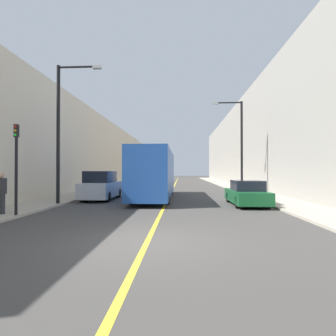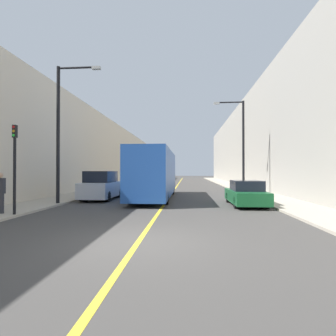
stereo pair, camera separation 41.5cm
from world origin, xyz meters
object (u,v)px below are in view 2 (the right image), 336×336
at_px(car_right_near, 246,194).
at_px(pedestrian, 0,192).
at_px(street_lamp_left, 62,125).
at_px(parked_suv_left, 102,186).
at_px(street_lamp_right, 241,140).
at_px(traffic_light, 15,165).
at_px(bus, 155,173).

bearing_deg(car_right_near, pedestrian, -159.41).
distance_m(car_right_near, street_lamp_left, 11.48).
relative_size(parked_suv_left, street_lamp_right, 0.57).
relative_size(car_right_near, street_lamp_right, 0.54).
xyz_separation_m(parked_suv_left, street_lamp_right, (10.57, 5.11, 3.72)).
xyz_separation_m(street_lamp_left, traffic_light, (-0.12, -4.01, -2.44)).
distance_m(traffic_light, pedestrian, 1.45).
height_order(street_lamp_right, traffic_light, street_lamp_right).
height_order(bus, parked_suv_left, bus).
bearing_deg(pedestrian, street_lamp_left, 76.12).
bearing_deg(traffic_light, pedestrian, 165.92).
relative_size(bus, traffic_light, 2.73).
xyz_separation_m(parked_suv_left, traffic_light, (-1.52, -7.07, 1.32)).
xyz_separation_m(street_lamp_right, pedestrian, (-12.91, -11.97, -3.57)).
distance_m(street_lamp_left, pedestrian, 5.33).
xyz_separation_m(car_right_near, street_lamp_left, (-10.74, -0.59, 4.02)).
bearing_deg(pedestrian, bus, 52.46).
relative_size(bus, street_lamp_left, 1.32).
distance_m(bus, traffic_light, 9.52).
distance_m(street_lamp_right, traffic_light, 17.33).
height_order(parked_suv_left, street_lamp_left, street_lamp_left).
bearing_deg(street_lamp_left, bus, 38.31).
relative_size(bus, pedestrian, 5.80).
xyz_separation_m(bus, street_lamp_left, (-5.04, -3.98, 2.86)).
distance_m(bus, pedestrian, 9.84).
distance_m(parked_suv_left, traffic_light, 7.35).
bearing_deg(parked_suv_left, bus, 14.14).
height_order(car_right_near, street_lamp_left, street_lamp_left).
bearing_deg(street_lamp_left, car_right_near, 3.13).
height_order(street_lamp_left, traffic_light, street_lamp_left).
xyz_separation_m(street_lamp_right, traffic_light, (-12.09, -12.18, -2.39)).
distance_m(car_right_near, street_lamp_right, 8.65).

